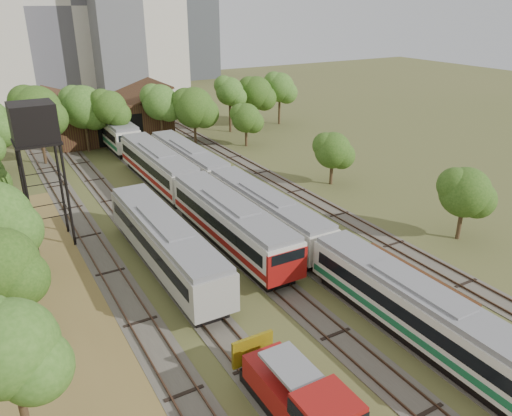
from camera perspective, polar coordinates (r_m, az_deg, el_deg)
ground at (r=31.43m, az=15.76°, el=-15.75°), size 240.00×240.00×0.00m
dry_grass_patch at (r=30.91m, az=-22.69°, el=-17.53°), size 14.00×60.00×0.04m
tracks at (r=49.00m, az=-5.70°, el=-0.29°), size 24.60×80.00×0.19m
railcar_red_set at (r=48.45m, az=-7.63°, el=1.99°), size 3.24×34.58×4.01m
railcar_green_set at (r=43.77m, az=1.17°, el=-0.44°), size 2.90×52.08×3.58m
railcar_rear at (r=73.38m, az=-16.05°, el=8.49°), size 3.28×16.08×4.06m
shunter_locomotive at (r=25.22m, az=5.38°, el=-21.49°), size 2.54×8.10×3.32m
old_grey_coach at (r=38.32m, az=-10.34°, el=-3.96°), size 3.17×18.00×3.92m
water_tower at (r=42.83m, az=-24.05°, el=8.48°), size 3.43×3.43×11.84m
rail_pile_near at (r=39.32m, az=18.73°, el=-7.43°), size 0.62×9.29×0.31m
rail_pile_far at (r=40.77m, az=16.56°, el=-6.07°), size 0.47×7.51×0.24m
maintenance_shed at (r=78.09m, az=-16.34°, el=9.86°), size 16.45×11.55×7.58m
tree_band_far at (r=71.03m, az=-12.78°, el=11.49°), size 48.03×10.23×9.70m
tree_band_right at (r=55.27m, az=9.05°, el=6.64°), size 5.68×39.08×6.41m
tower_centre at (r=118.16m, az=-21.27°, el=20.79°), size 20.00×18.00×36.00m
tower_far_right at (r=137.01m, az=-7.77°, el=20.41°), size 12.00×12.00×28.00m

